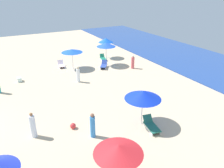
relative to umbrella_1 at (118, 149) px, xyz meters
The scene contains 17 objects.
ocean 19.51m from the umbrella_1, 114.56° to the left, with size 60.00×10.15×0.12m, color #264995.
umbrella_1 is the anchor object (origin of this frame).
umbrella_2 19.91m from the umbrella_1, 154.99° to the left, with size 1.86×1.86×2.51m.
lounge_chair_2_0 19.09m from the umbrella_1, 156.19° to the left, with size 1.39×0.78×0.65m.
umbrella_4 5.28m from the umbrella_1, 133.26° to the left, with size 2.36×2.36×2.42m.
lounge_chair_4_0 5.24m from the umbrella_1, 124.79° to the left, with size 1.60×0.86×0.69m.
umbrella_6 16.45m from the umbrella_1, 168.28° to the left, with size 2.30×2.30×2.22m.
lounge_chair_6_0 17.48m from the umbrella_1, behind, with size 1.30×0.74×0.70m.
umbrella_7 16.98m from the umbrella_1, 155.14° to the left, with size 2.17×2.17×2.64m.
lounge_chair_7_0 16.16m from the umbrella_1, 156.25° to the left, with size 1.56×1.32×0.75m.
beachgoer_0 6.32m from the umbrella_1, 153.51° to the right, with size 0.35×0.35×1.68m.
beachgoer_1 12.59m from the umbrella_1, 168.21° to the left, with size 0.36×0.36×1.56m.
beachgoer_3 16.03m from the umbrella_1, 144.65° to the left, with size 0.37×0.37×1.50m.
beachgoer_4 4.07m from the umbrella_1, behind, with size 0.43×0.43×1.64m.
beach_ball_0 9.03m from the umbrella_1, 141.91° to the left, with size 0.33×0.33×0.33m, color yellow.
beach_ball_1 5.56m from the umbrella_1, behind, with size 0.38×0.38×0.38m, color red.
cooler_box_2 15.34m from the umbrella_1, behind, with size 0.55×0.39×0.41m, color white.
Camera 1 is at (14.55, 3.52, 8.47)m, focal length 35.37 mm.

